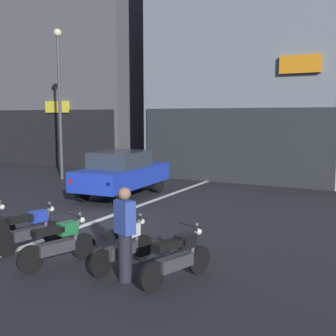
{
  "coord_description": "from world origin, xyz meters",
  "views": [
    {
      "loc": [
        7.01,
        -8.58,
        2.89
      ],
      "look_at": [
        1.47,
        2.0,
        1.4
      ],
      "focal_mm": 45.2,
      "sensor_mm": 36.0,
      "label": 1
    }
  ],
  "objects": [
    {
      "name": "motorcycle_white_row_right_mid",
      "position": [
        2.68,
        -2.11,
        0.46
      ],
      "size": [
        0.55,
        1.66,
        0.98
      ],
      "color": "black",
      "rests_on": "ground"
    },
    {
      "name": "motorcycle_green_row_centre",
      "position": [
        1.48,
        -2.55,
        0.46
      ],
      "size": [
        0.67,
        1.61,
        0.98
      ],
      "color": "black",
      "rests_on": "ground"
    },
    {
      "name": "ground_plane",
      "position": [
        0.0,
        0.0,
        0.0
      ],
      "size": [
        120.0,
        120.0,
        0.0
      ],
      "primitive_type": "plane",
      "color": "#232328"
    },
    {
      "name": "building_corner_left",
      "position": [
        -10.88,
        13.33,
        9.57
      ],
      "size": [
        10.62,
        7.3,
        19.18
      ],
      "color": "#56565B",
      "rests_on": "ground"
    },
    {
      "name": "motorcycle_black_row_rightmost",
      "position": [
        3.88,
        -2.24,
        0.46
      ],
      "size": [
        0.67,
        1.61,
        0.98
      ],
      "color": "black",
      "rests_on": "ground"
    },
    {
      "name": "person_by_motorcycles",
      "position": [
        3.06,
        -2.63,
        0.86
      ],
      "size": [
        0.42,
        0.34,
        1.67
      ],
      "color": "#23232D",
      "rests_on": "ground"
    },
    {
      "name": "motorcycle_blue_row_left_mid",
      "position": [
        0.27,
        -2.09,
        0.46
      ],
      "size": [
        0.56,
        1.65,
        0.98
      ],
      "color": "black",
      "rests_on": "ground"
    },
    {
      "name": "car_blue_crossing_near",
      "position": [
        -1.33,
        3.82,
        0.89
      ],
      "size": [
        1.97,
        4.19,
        1.64
      ],
      "color": "black",
      "rests_on": "ground"
    },
    {
      "name": "building_mid_block",
      "position": [
        1.92,
        13.32,
        5.84
      ],
      "size": [
        10.46,
        9.54,
        11.69
      ],
      "color": "gray",
      "rests_on": "ground"
    },
    {
      "name": "street_lamp",
      "position": [
        -6.1,
        6.05,
        4.06
      ],
      "size": [
        0.36,
        0.36,
        6.65
      ],
      "color": "#47474C",
      "rests_on": "ground"
    },
    {
      "name": "lane_centre_line",
      "position": [
        0.0,
        6.0,
        0.0
      ],
      "size": [
        0.2,
        18.0,
        0.01
      ],
      "primitive_type": "cube",
      "color": "silver",
      "rests_on": "ground"
    }
  ]
}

